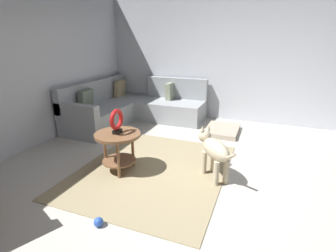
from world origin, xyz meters
TOP-DOWN VIEW (x-y plane):
  - ground_plane at (0.00, 0.00)m, footprint 6.00×6.00m
  - wall_back at (0.00, 2.94)m, footprint 6.00×0.12m
  - wall_right at (2.94, 0.00)m, footprint 0.12×6.00m
  - area_rug at (0.15, 0.70)m, footprint 2.30×1.90m
  - sectional_couch at (1.99, 2.01)m, footprint 2.20×2.25m
  - side_table at (-0.03, 1.12)m, footprint 0.60×0.60m
  - torus_sculpture at (-0.03, 1.12)m, footprint 0.28×0.08m
  - dog_bed_mat at (1.98, 0.08)m, footprint 0.80×0.60m
  - dog at (0.25, -0.10)m, footprint 0.67×0.60m
  - dog_toy_ball at (-1.06, 0.72)m, footprint 0.09×0.09m

SIDE VIEW (x-z plane):
  - ground_plane at x=0.00m, z-range -0.10..0.00m
  - area_rug at x=0.15m, z-range 0.00..0.01m
  - dog_bed_mat at x=1.98m, z-range 0.00..0.09m
  - dog_toy_ball at x=-1.06m, z-range 0.00..0.09m
  - sectional_couch at x=1.99m, z-range -0.15..0.73m
  - dog at x=0.25m, z-range 0.06..0.69m
  - side_table at x=-0.03m, z-range 0.15..0.69m
  - torus_sculpture at x=-0.03m, z-range 0.55..0.87m
  - wall_back at x=0.00m, z-range 0.00..2.70m
  - wall_right at x=2.94m, z-range 0.00..2.70m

